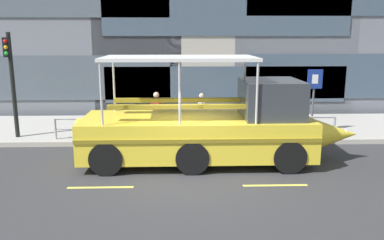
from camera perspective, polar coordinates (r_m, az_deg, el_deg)
The scene contains 11 objects.
ground_plane at distance 11.86m, azimuth -0.64°, elevation -7.76°, with size 120.00×120.00×0.00m, color #333335.
sidewalk at distance 17.21m, azimuth -1.04°, elevation -1.11°, with size 32.00×4.80×0.18m, color #A8A59E.
curb_edge at distance 14.80m, azimuth -0.90°, elevation -3.32°, with size 32.00×0.18×0.18m, color #B2ADA3.
lane_centreline at distance 10.88m, azimuth -0.52°, elevation -9.64°, with size 25.80×0.12×0.01m.
curb_guardrail at distance 14.98m, azimuth 0.64°, elevation -0.56°, with size 10.81×0.09×0.82m.
traffic_light_pole at distance 16.30m, azimuth -24.83°, elevation 6.00°, with size 0.24×0.46×4.00m.
parking_sign at distance 16.37m, azimuth 17.35°, elevation 4.18°, with size 0.60×0.12×2.57m.
duck_tour_boat at distance 12.64m, azimuth 3.15°, elevation -1.18°, with size 9.07×2.63×3.42m.
pedestrian_near_bow at distance 16.48m, azimuth 11.97°, elevation 1.84°, with size 0.37×0.34×1.63m.
pedestrian_mid_left at distance 16.30m, azimuth 1.39°, elevation 1.80°, with size 0.29×0.39×1.54m.
pedestrian_mid_right at distance 15.94m, azimuth -5.20°, elevation 1.75°, with size 0.46×0.26×1.65m.
Camera 1 is at (-0.23, -11.15, 4.04)m, focal length 36.62 mm.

